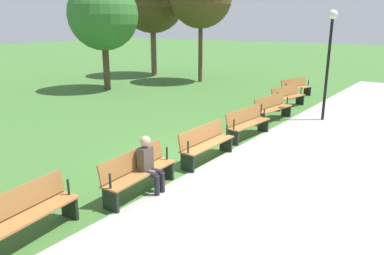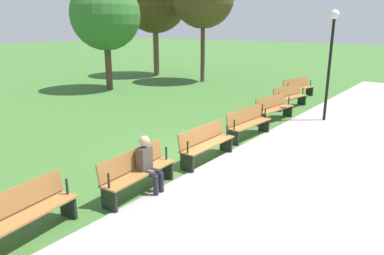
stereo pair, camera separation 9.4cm
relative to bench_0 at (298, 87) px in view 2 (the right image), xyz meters
name	(u,v)px [view 2 (the right image)]	position (x,y,z in m)	size (l,w,h in m)	color
ground_plane	(208,160)	(9.50, 1.30, -0.48)	(120.00, 120.00, 0.00)	#3D6B2D
path_paving	(333,193)	(9.50, 4.46, -0.47)	(33.58, 6.16, 0.01)	#A39E99
bench_0	(298,87)	(0.00, 0.00, 0.00)	(1.96, 0.94, 0.89)	#996633
bench_1	(289,96)	(2.34, 0.54, 0.00)	(1.95, 0.83, 0.89)	#996633
bench_2	(274,108)	(4.71, 0.92, 0.00)	(1.94, 0.71, 0.89)	#996633
bench_3	(248,122)	(7.10, 1.15, 0.00)	(1.93, 0.59, 0.89)	#996633
bench_4	(206,142)	(9.50, 1.23, 0.00)	(1.90, 0.47, 0.89)	#996633
bench_5	(137,171)	(11.90, 1.15, 0.00)	(1.93, 0.59, 0.89)	#996633
bench_6	(21,214)	(14.29, 0.92, 0.00)	(1.94, 0.71, 0.89)	#996633
person_seated	(148,162)	(11.71, 1.28, 0.16)	(0.34, 0.53, 1.20)	#4C4238
tree_2	(105,15)	(3.84, -8.95, 3.34)	(3.58, 3.58, 5.62)	#4C3828
lamp_post	(332,45)	(3.54, 2.40, 2.23)	(0.32, 0.32, 3.87)	black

